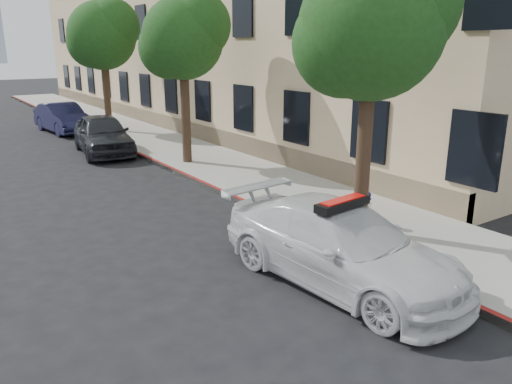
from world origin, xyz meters
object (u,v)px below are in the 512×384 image
Objects in this scene: parked_car_mid at (103,134)px; fire_hydrant at (365,208)px; parked_car_far at (63,118)px; traffic_cone at (381,235)px; police_car at (340,245)px.

fire_hydrant is at bearing -72.46° from parked_car_mid.
parked_car_far reaches higher than traffic_cone.
police_car is 6.69× the size of traffic_cone.
fire_hydrant is at bearing 28.48° from police_car.
parked_car_mid is at bearing 99.50° from fire_hydrant.
police_car is 1.11× the size of parked_car_mid.
parked_car_far is at bearing 96.06° from fire_hydrant.
police_car is 12.88m from parked_car_mid.
traffic_cone is (1.15, -12.65, -0.23)m from parked_car_mid.
police_car reaches higher than parked_car_far.
police_car is 1.16× the size of parked_car_far.
parked_car_mid is 5.87m from parked_car_far.
traffic_cone is (1.25, 0.22, -0.17)m from police_car.
parked_car_far is 17.37m from fire_hydrant.
parked_car_mid reaches higher than parked_car_far.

